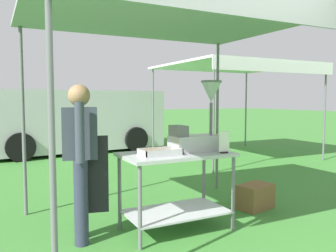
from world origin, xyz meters
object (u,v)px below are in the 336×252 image
(donut_fryer, at_px, (198,127))
(neighbour_tent, at_px, (235,68))
(donut_tray, at_px, (160,153))
(stall_canopy, at_px, (172,21))
(donut_cart, at_px, (176,175))
(vendor, at_px, (81,154))
(supply_crate, at_px, (255,197))
(menu_sign, at_px, (224,144))
(van_silver, at_px, (72,120))

(donut_fryer, height_order, neighbour_tent, neighbour_tent)
(donut_tray, relative_size, neighbour_tent, 0.13)
(stall_canopy, relative_size, donut_cart, 2.57)
(vendor, bearing_deg, stall_canopy, -4.09)
(supply_crate, bearing_deg, donut_tray, -170.50)
(neighbour_tent, bearing_deg, stall_canopy, -135.47)
(donut_cart, bearing_deg, supply_crate, 8.20)
(menu_sign, distance_m, van_silver, 6.77)
(van_silver, bearing_deg, supply_crate, -80.07)
(donut_tray, height_order, donut_fryer, donut_fryer)
(donut_cart, height_order, supply_crate, donut_cart)
(donut_tray, relative_size, donut_fryer, 0.53)
(supply_crate, relative_size, neighbour_tent, 0.16)
(donut_cart, relative_size, donut_tray, 2.83)
(donut_cart, bearing_deg, donut_tray, -163.51)
(donut_fryer, relative_size, menu_sign, 3.36)
(menu_sign, bearing_deg, neighbour_tent, 51.01)
(stall_canopy, distance_m, supply_crate, 2.51)
(donut_cart, bearing_deg, stall_canopy, 90.00)
(donut_fryer, distance_m, van_silver, 6.49)
(van_silver, bearing_deg, neighbour_tent, -39.22)
(supply_crate, bearing_deg, neighbour_tent, 56.12)
(donut_cart, relative_size, menu_sign, 5.05)
(stall_canopy, xyz_separation_m, menu_sign, (0.46, -0.35, -1.34))
(donut_cart, xyz_separation_m, donut_tray, (-0.23, -0.07, 0.27))
(donut_cart, distance_m, menu_sign, 0.63)
(donut_tray, xyz_separation_m, vendor, (-0.77, 0.24, 0.01))
(van_silver, bearing_deg, donut_tray, -93.70)
(vendor, height_order, van_silver, van_silver)
(vendor, relative_size, supply_crate, 3.05)
(donut_cart, height_order, donut_tray, donut_tray)
(van_silver, bearing_deg, vendor, -100.71)
(donut_fryer, bearing_deg, vendor, 173.77)
(donut_fryer, xyz_separation_m, van_silver, (-0.11, 6.48, -0.27))
(donut_fryer, height_order, van_silver, van_silver)
(stall_canopy, relative_size, supply_crate, 5.89)
(stall_canopy, height_order, supply_crate, stall_canopy)
(supply_crate, bearing_deg, vendor, -179.57)
(neighbour_tent, bearing_deg, menu_sign, -128.99)
(stall_canopy, relative_size, vendor, 1.93)
(stall_canopy, bearing_deg, van_silver, 88.29)
(donut_tray, relative_size, vendor, 0.27)
(menu_sign, bearing_deg, stall_canopy, 143.05)
(donut_tray, distance_m, supply_crate, 1.72)
(menu_sign, height_order, van_silver, van_silver)
(donut_fryer, distance_m, neighbour_tent, 5.08)
(donut_fryer, xyz_separation_m, supply_crate, (1.00, 0.16, -0.98))
(stall_canopy, distance_m, donut_tray, 1.45)
(donut_fryer, distance_m, vendor, 1.34)
(vendor, relative_size, van_silver, 0.32)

